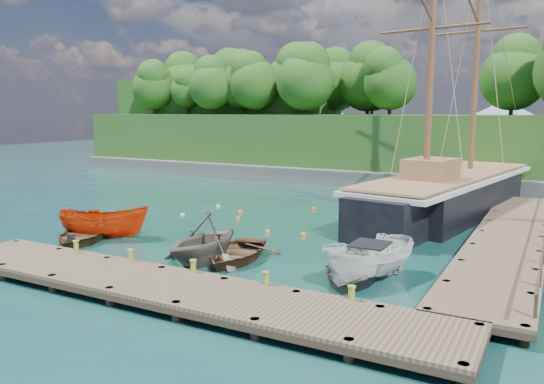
{
  "coord_description": "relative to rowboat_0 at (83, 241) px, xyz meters",
  "views": [
    {
      "loc": [
        13.31,
        -19.89,
        6.3
      ],
      "look_at": [
        -0.26,
        4.93,
        2.0
      ],
      "focal_mm": 35.0,
      "sensor_mm": 36.0,
      "label": 1
    }
  ],
  "objects": [
    {
      "name": "ground",
      "position": [
        6.98,
        2.14,
        0.0
      ],
      "size": [
        160.0,
        160.0,
        0.0
      ],
      "primitive_type": "plane",
      "color": "#113D32",
      "rests_on": "ground"
    },
    {
      "name": "dock_near",
      "position": [
        8.98,
        -4.36,
        0.43
      ],
      "size": [
        20.0,
        3.2,
        1.1
      ],
      "color": "brown",
      "rests_on": "ground"
    },
    {
      "name": "dock_east",
      "position": [
        18.48,
        9.14,
        0.43
      ],
      "size": [
        3.2,
        24.0,
        1.1
      ],
      "color": "brown",
      "rests_on": "ground"
    },
    {
      "name": "bollard_0",
      "position": [
        2.98,
        -2.96,
        0.0
      ],
      "size": [
        0.26,
        0.26,
        0.45
      ],
      "primitive_type": "cylinder",
      "color": "olive",
      "rests_on": "ground"
    },
    {
      "name": "bollard_1",
      "position": [
        5.98,
        -2.96,
        0.0
      ],
      "size": [
        0.26,
        0.26,
        0.45
      ],
      "primitive_type": "cylinder",
      "color": "olive",
      "rests_on": "ground"
    },
    {
      "name": "bollard_2",
      "position": [
        8.98,
        -2.96,
        0.0
      ],
      "size": [
        0.26,
        0.26,
        0.45
      ],
      "primitive_type": "cylinder",
      "color": "olive",
      "rests_on": "ground"
    },
    {
      "name": "bollard_3",
      "position": [
        11.98,
        -2.96,
        0.0
      ],
      "size": [
        0.26,
        0.26,
        0.45
      ],
      "primitive_type": "cylinder",
      "color": "olive",
      "rests_on": "ground"
    },
    {
      "name": "bollard_4",
      "position": [
        14.98,
        -2.96,
        0.0
      ],
      "size": [
        0.26,
        0.26,
        0.45
      ],
      "primitive_type": "cylinder",
      "color": "olive",
      "rests_on": "ground"
    },
    {
      "name": "rowboat_0",
      "position": [
        0.0,
        0.0,
        0.0
      ],
      "size": [
        4.6,
        5.21,
        0.9
      ],
      "primitive_type": "imported",
      "rotation": [
        0.0,
        0.0,
        0.43
      ],
      "color": "brown",
      "rests_on": "ground"
    },
    {
      "name": "rowboat_1",
      "position": [
        7.41,
        -0.12,
        0.0
      ],
      "size": [
        3.86,
        4.42,
        2.25
      ],
      "primitive_type": "imported",
      "rotation": [
        0.0,
        0.0,
        -0.04
      ],
      "color": "#666053",
      "rests_on": "ground"
    },
    {
      "name": "rowboat_2",
      "position": [
        8.34,
        0.82,
        0.0
      ],
      "size": [
        3.88,
        4.93,
        0.93
      ],
      "primitive_type": "imported",
      "rotation": [
        0.0,
        0.0,
        0.16
      ],
      "color": "brown",
      "rests_on": "ground"
    },
    {
      "name": "rowboat_3",
      "position": [
        13.73,
        0.61,
        0.0
      ],
      "size": [
        3.39,
        4.46,
        0.87
      ],
      "primitive_type": "imported",
      "rotation": [
        0.0,
        0.0,
        0.1
      ],
      "color": "#655B55",
      "rests_on": "ground"
    },
    {
      "name": "motorboat_orange",
      "position": [
        0.43,
        1.03,
        0.0
      ],
      "size": [
        4.75,
        3.7,
        1.74
      ],
      "primitive_type": "imported",
      "rotation": [
        0.0,
        0.0,
        2.09
      ],
      "color": "red",
      "rests_on": "ground"
    },
    {
      "name": "cabin_boat_white",
      "position": [
        14.3,
        0.84,
        0.0
      ],
      "size": [
        3.43,
        4.9,
        1.77
      ],
      "primitive_type": "imported",
      "rotation": [
        0.0,
        0.0,
        -0.41
      ],
      "color": "silver",
      "rests_on": "ground"
    },
    {
      "name": "schooner",
      "position": [
        14.42,
        15.66,
        1.08
      ],
      "size": [
        7.96,
        26.67,
        19.5
      ],
      "rotation": [
        0.0,
        0.0,
        -0.17
      ],
      "color": "black",
      "rests_on": "ground"
    },
    {
      "name": "mooring_buoy_0",
      "position": [
        0.22,
        7.55,
        0.0
      ],
      "size": [
        0.29,
        0.29,
        0.29
      ],
      "primitive_type": "sphere",
      "color": "silver",
      "rests_on": "ground"
    },
    {
      "name": "mooring_buoy_1",
      "position": [
        3.76,
        8.31,
        0.0
      ],
      "size": [
        0.31,
        0.31,
        0.31
      ],
      "primitive_type": "sphere",
      "color": "orange",
      "rests_on": "ground"
    },
    {
      "name": "mooring_buoy_2",
      "position": [
        7.03,
        6.06,
        0.0
      ],
      "size": [
        0.31,
        0.31,
        0.31
      ],
      "primitive_type": "sphere",
      "color": "orange",
      "rests_on": "ground"
    },
    {
      "name": "mooring_buoy_3",
      "position": [
        11.48,
        9.97,
        0.0
      ],
      "size": [
        0.36,
        0.36,
        0.36
      ],
      "primitive_type": "sphere",
      "color": "silver",
      "rests_on": "ground"
    },
    {
      "name": "mooring_buoy_4",
      "position": [
        2.79,
        10.13,
        0.0
      ],
      "size": [
        0.34,
        0.34,
        0.34
      ],
      "primitive_type": "sphere",
      "color": "orange",
      "rests_on": "ground"
    },
    {
      "name": "mooring_buoy_5",
      "position": [
        6.48,
        13.24,
        0.0
      ],
      "size": [
        0.35,
        0.35,
        0.35
      ],
      "primitive_type": "sphere",
      "color": "#E4530A",
      "rests_on": "ground"
    },
    {
      "name": "mooring_buoy_6",
      "position": [
        0.37,
        11.17,
        0.0
      ],
      "size": [
        0.29,
        0.29,
        0.29
      ],
      "primitive_type": "sphere",
      "color": "silver",
      "rests_on": "ground"
    },
    {
      "name": "mooring_buoy_7",
      "position": [
        8.99,
        6.31,
        0.0
      ],
      "size": [
        0.34,
        0.34,
        0.34
      ],
      "primitive_type": "sphere",
      "color": "orange",
      "rests_on": "ground"
    },
    {
      "name": "headland",
      "position": [
        -5.89,
        33.5,
        5.54
      ],
      "size": [
        51.0,
        19.31,
        12.9
      ],
      "color": "#474744",
      "rests_on": "ground"
    },
    {
      "name": "distant_ridge",
      "position": [
        11.29,
        72.14,
        4.35
      ],
      "size": [
        117.0,
        40.0,
        10.0
      ],
      "color": "#728CA5",
      "rests_on": "ground"
    }
  ]
}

